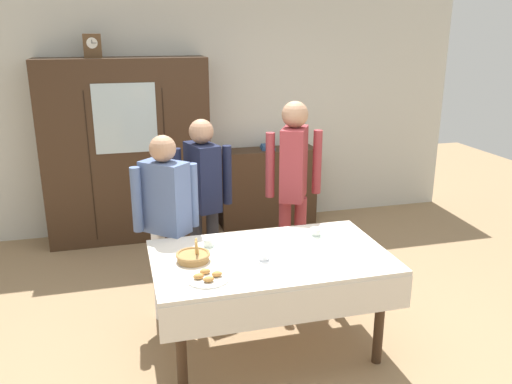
# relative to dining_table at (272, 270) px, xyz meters

# --- Properties ---
(ground_plane) EXTENTS (12.00, 12.00, 0.00)m
(ground_plane) POSITION_rel_dining_table_xyz_m (0.00, 0.23, -0.67)
(ground_plane) COLOR #997A56
(ground_plane) RESTS_ON ground
(back_wall) EXTENTS (6.40, 0.10, 2.70)m
(back_wall) POSITION_rel_dining_table_xyz_m (0.00, 2.88, 0.68)
(back_wall) COLOR silver
(back_wall) RESTS_ON ground
(dining_table) EXTENTS (1.68, 1.01, 0.77)m
(dining_table) POSITION_rel_dining_table_xyz_m (0.00, 0.00, 0.00)
(dining_table) COLOR #3D2819
(dining_table) RESTS_ON ground
(wall_cabinet) EXTENTS (1.79, 0.46, 2.03)m
(wall_cabinet) POSITION_rel_dining_table_xyz_m (-0.90, 2.59, 0.35)
(wall_cabinet) COLOR #3D2819
(wall_cabinet) RESTS_ON ground
(mantel_clock) EXTENTS (0.18, 0.11, 0.24)m
(mantel_clock) POSITION_rel_dining_table_xyz_m (-1.17, 2.59, 1.48)
(mantel_clock) COLOR brown
(mantel_clock) RESTS_ON wall_cabinet
(bookshelf_low) EXTENTS (1.17, 0.35, 0.94)m
(bookshelf_low) POSITION_rel_dining_table_xyz_m (0.73, 2.64, -0.20)
(bookshelf_low) COLOR #3D2819
(bookshelf_low) RESTS_ON ground
(book_stack) EXTENTS (0.18, 0.21, 0.05)m
(book_stack) POSITION_rel_dining_table_xyz_m (0.73, 2.64, 0.29)
(book_stack) COLOR #2D5184
(book_stack) RESTS_ON bookshelf_low
(tea_cup_near_left) EXTENTS (0.13, 0.13, 0.06)m
(tea_cup_near_left) POSITION_rel_dining_table_xyz_m (0.44, 0.29, 0.13)
(tea_cup_near_left) COLOR silver
(tea_cup_near_left) RESTS_ON dining_table
(tea_cup_near_right) EXTENTS (0.13, 0.13, 0.06)m
(tea_cup_near_right) POSITION_rel_dining_table_xyz_m (-0.07, -0.04, 0.13)
(tea_cup_near_right) COLOR white
(tea_cup_near_right) RESTS_ON dining_table
(tea_cup_center) EXTENTS (0.13, 0.13, 0.06)m
(tea_cup_center) POSITION_rel_dining_table_xyz_m (-0.40, 0.29, 0.13)
(tea_cup_center) COLOR silver
(tea_cup_center) RESTS_ON dining_table
(bread_basket) EXTENTS (0.24, 0.24, 0.16)m
(bread_basket) POSITION_rel_dining_table_xyz_m (-0.55, 0.07, 0.14)
(bread_basket) COLOR #9E7542
(bread_basket) RESTS_ON dining_table
(pastry_plate) EXTENTS (0.28, 0.28, 0.05)m
(pastry_plate) POSITION_rel_dining_table_xyz_m (-0.50, -0.23, 0.12)
(pastry_plate) COLOR white
(pastry_plate) RESTS_ON dining_table
(spoon_far_right) EXTENTS (0.12, 0.02, 0.01)m
(spoon_far_right) POSITION_rel_dining_table_xyz_m (0.71, 0.14, 0.11)
(spoon_far_right) COLOR silver
(spoon_far_right) RESTS_ON dining_table
(spoon_near_left) EXTENTS (0.12, 0.02, 0.01)m
(spoon_near_left) POSITION_rel_dining_table_xyz_m (-0.14, 0.14, 0.11)
(spoon_near_left) COLOR silver
(spoon_near_left) RESTS_ON dining_table
(person_near_right_end) EXTENTS (0.52, 0.41, 1.73)m
(person_near_right_end) POSITION_rel_dining_table_xyz_m (0.50, 1.00, 0.39)
(person_near_right_end) COLOR #933338
(person_near_right_end) RESTS_ON ground
(person_beside_shelf) EXTENTS (0.52, 0.40, 1.55)m
(person_beside_shelf) POSITION_rel_dining_table_xyz_m (-0.67, 0.69, 0.27)
(person_beside_shelf) COLOR silver
(person_beside_shelf) RESTS_ON ground
(person_behind_table_left) EXTENTS (0.52, 0.40, 1.59)m
(person_behind_table_left) POSITION_rel_dining_table_xyz_m (-0.30, 1.12, 0.29)
(person_behind_table_left) COLOR #232328
(person_behind_table_left) RESTS_ON ground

